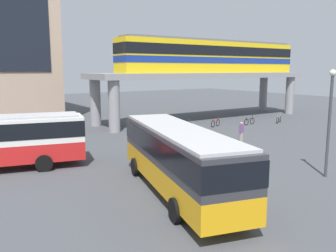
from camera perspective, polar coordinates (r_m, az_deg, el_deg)
The scene contains 12 objects.
ground_plane at distance 28.87m, azimuth -7.53°, elevation -2.84°, with size 120.00×120.00×0.00m, color #47494F.
elevated_platform at distance 42.59m, azimuth 5.93°, elevation 7.44°, with size 28.19×6.21×5.54m.
train at distance 43.41m, azimuth 7.30°, elevation 11.12°, with size 24.78×2.96×3.84m.
bus_main at distance 16.93m, azimuth 1.58°, elevation -4.42°, with size 5.25×11.32×3.22m.
bicycle_black at distance 39.37m, azimuth 12.97°, elevation 0.74°, with size 1.79×0.26×1.04m.
bicycle_blue at distance 34.81m, azimuth -1.42°, elevation -0.11°, with size 1.66×0.78×1.04m.
bicycle_green at distance 35.55m, azimuth 2.72°, elevation 0.08°, with size 1.79×0.12×1.04m.
bicycle_brown at distance 32.53m, azimuth 0.82°, elevation -0.76°, with size 1.79×0.22×1.04m.
bicycle_red at distance 37.40m, azimuth 7.65°, elevation 0.46°, with size 1.71×0.66×1.04m.
bicycle_silver at distance 41.53m, azimuth 17.41°, elevation 0.98°, with size 1.65×0.80×1.04m.
pedestrian_at_kerb at distance 29.55m, azimuth 11.72°, elevation -1.08°, with size 0.44×0.33×1.72m.
lamp_post at distance 21.20m, azimuth 24.62°, elevation 1.74°, with size 0.36×0.36×5.95m.
Camera 1 is at (-12.33, -15.41, 5.96)m, focal length 37.83 mm.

